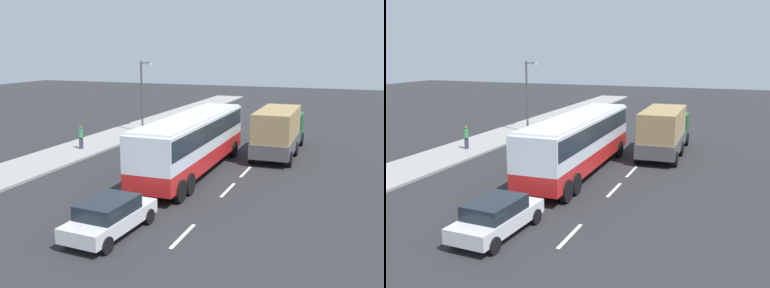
% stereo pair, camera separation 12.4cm
% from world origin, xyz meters
% --- Properties ---
extents(ground_plane, '(120.00, 120.00, 0.00)m').
position_xyz_m(ground_plane, '(0.00, 0.00, 0.00)').
color(ground_plane, '#28282B').
extents(sidewalk_curb, '(80.00, 4.00, 0.15)m').
position_xyz_m(sidewalk_curb, '(0.00, 9.44, 0.07)').
color(sidewalk_curb, gray).
rests_on(sidewalk_curb, ground_plane).
extents(lane_centreline, '(42.85, 0.16, 0.01)m').
position_xyz_m(lane_centreline, '(4.72, -3.09, 0.00)').
color(lane_centreline, white).
rests_on(lane_centreline, ground_plane).
extents(coach_bus, '(12.39, 2.79, 3.36)m').
position_xyz_m(coach_bus, '(-0.89, -0.27, 2.09)').
color(coach_bus, red).
rests_on(coach_bus, ground_plane).
extents(cargo_truck, '(8.35, 2.78, 3.20)m').
position_xyz_m(cargo_truck, '(5.41, -4.06, 1.71)').
color(cargo_truck, '#19592D').
rests_on(cargo_truck, ground_plane).
extents(car_white_minivan, '(4.29, 2.23, 1.54)m').
position_xyz_m(car_white_minivan, '(13.85, 3.11, 0.81)').
color(car_white_minivan, white).
rests_on(car_white_minivan, ground_plane).
extents(car_silver_hatch, '(4.37, 2.07, 1.44)m').
position_xyz_m(car_silver_hatch, '(-10.18, -0.41, 0.77)').
color(car_silver_hatch, silver).
rests_on(car_silver_hatch, ground_plane).
extents(pedestrian_near_curb, '(0.32, 0.32, 1.63)m').
position_xyz_m(pedestrian_near_curb, '(1.56, 9.15, 1.09)').
color(pedestrian_near_curb, '#38334C').
rests_on(pedestrian_near_curb, sidewalk_curb).
extents(street_lamp, '(1.96, 0.24, 5.92)m').
position_xyz_m(street_lamp, '(9.26, 8.16, 3.63)').
color(street_lamp, '#47474C').
rests_on(street_lamp, sidewalk_curb).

